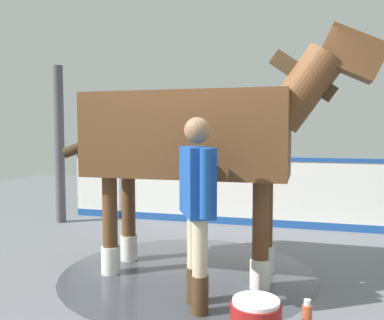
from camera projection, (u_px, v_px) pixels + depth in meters
ground_plane at (205, 277)px, 4.36m from camera, size 16.00×16.00×0.02m
wet_patch at (188, 273)px, 4.48m from camera, size 2.74×2.74×0.00m
barrier_wall at (229, 193)px, 6.77m from camera, size 0.21×5.56×1.12m
roof_post_far at (60, 145)px, 6.86m from camera, size 0.16×0.16×2.61m
horse at (198, 138)px, 4.34m from camera, size 0.92×3.45×2.55m
handler at (197, 200)px, 3.52m from camera, size 0.60×0.42×1.66m
bottle_spray at (307, 316)px, 3.18m from camera, size 0.08×0.08×0.25m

